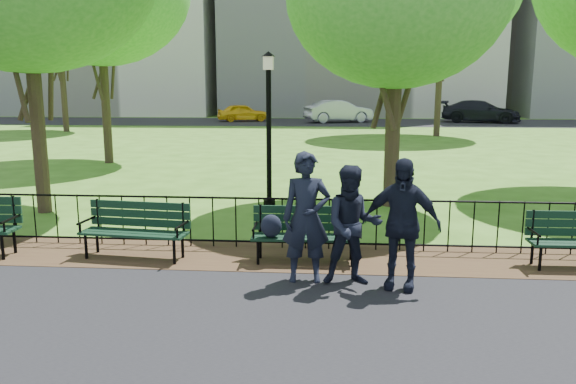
# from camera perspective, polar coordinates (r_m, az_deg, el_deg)

# --- Properties ---
(ground) EXTENTS (120.00, 120.00, 0.00)m
(ground) POSITION_cam_1_polar(r_m,az_deg,el_deg) (7.79, 5.54, -10.13)
(ground) COLOR #38641A
(dirt_strip) EXTENTS (60.00, 1.60, 0.01)m
(dirt_strip) POSITION_cam_1_polar(r_m,az_deg,el_deg) (9.20, 5.38, -6.70)
(dirt_strip) COLOR #341F15
(dirt_strip) RESTS_ON ground
(far_street) EXTENTS (70.00, 9.00, 0.01)m
(far_street) POSITION_cam_1_polar(r_m,az_deg,el_deg) (42.37, 4.76, 7.08)
(far_street) COLOR black
(far_street) RESTS_ON ground
(iron_fence) EXTENTS (24.06, 0.06, 1.00)m
(iron_fence) POSITION_cam_1_polar(r_m,az_deg,el_deg) (9.55, 5.39, -3.02)
(iron_fence) COLOR black
(iron_fence) RESTS_ON ground
(park_bench_main) EXTENTS (1.70, 0.56, 0.96)m
(park_bench_main) POSITION_cam_1_polar(r_m,az_deg,el_deg) (8.85, 0.65, -3.62)
(park_bench_main) COLOR black
(park_bench_main) RESTS_ON ground
(park_bench_left_a) EXTENTS (1.78, 0.73, 0.99)m
(park_bench_left_a) POSITION_cam_1_polar(r_m,az_deg,el_deg) (9.43, -15.16, -3.14)
(park_bench_left_a) COLOR black
(park_bench_left_a) RESTS_ON ground
(lamppost) EXTENTS (0.32, 0.32, 3.51)m
(lamppost) POSITION_cam_1_polar(r_m,az_deg,el_deg) (12.80, -1.97, 6.95)
(lamppost) COLOR black
(lamppost) RESTS_ON ground
(person_left) EXTENTS (0.71, 0.50, 1.86)m
(person_left) POSITION_cam_1_polar(r_m,az_deg,el_deg) (7.91, 1.87, -2.60)
(person_left) COLOR black
(person_left) RESTS_ON asphalt_path
(person_mid) EXTENTS (0.86, 0.51, 1.69)m
(person_mid) POSITION_cam_1_polar(r_m,az_deg,el_deg) (7.86, 6.59, -3.41)
(person_mid) COLOR black
(person_mid) RESTS_ON asphalt_path
(person_right) EXTENTS (1.14, 0.69, 1.82)m
(person_right) POSITION_cam_1_polar(r_m,az_deg,el_deg) (7.79, 11.42, -3.19)
(person_right) COLOR black
(person_right) RESTS_ON asphalt_path
(taxi) EXTENTS (4.17, 2.73, 1.32)m
(taxi) POSITION_cam_1_polar(r_m,az_deg,el_deg) (43.34, -4.59, 8.05)
(taxi) COLOR yellow
(taxi) RESTS_ON far_street
(sedan_silver) EXTENTS (5.31, 3.41, 1.65)m
(sedan_silver) POSITION_cam_1_polar(r_m,az_deg,el_deg) (42.05, 5.18, 8.18)
(sedan_silver) COLOR #A9ADB1
(sedan_silver) RESTS_ON far_street
(sedan_dark) EXTENTS (6.01, 3.79, 1.62)m
(sedan_dark) POSITION_cam_1_polar(r_m,az_deg,el_deg) (44.16, 18.98, 7.75)
(sedan_dark) COLOR black
(sedan_dark) RESTS_ON far_street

